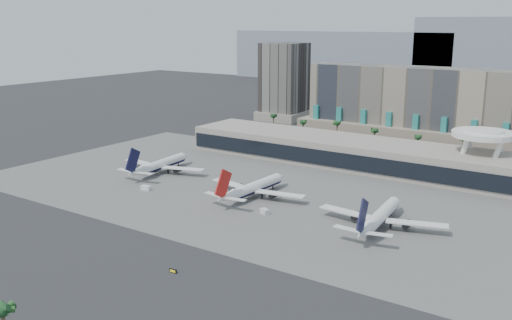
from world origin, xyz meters
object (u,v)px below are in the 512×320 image
Objects in this scene: airliner_right at (380,216)px; service_vehicle_b at (265,211)px; airliner_left at (161,164)px; service_vehicle_a at (146,188)px; airliner_centre at (254,187)px; taxiway_sign at (173,271)px.

service_vehicle_b is at bearing -171.05° from airliner_right.
airliner_left is 72.61m from service_vehicle_b.
service_vehicle_b is at bearing -4.64° from service_vehicle_a.
airliner_centre is at bearing 170.05° from airliner_right.
airliner_left is 11.19× the size of service_vehicle_a.
airliner_right is 11.42× the size of service_vehicle_a.
airliner_right is at bearing -11.41° from airliner_left.
airliner_centre is at bearing 157.94° from service_vehicle_b.
airliner_right is (108.43, -10.66, 0.08)m from airliner_left.
airliner_right reaches higher than taxiway_sign.
airliner_left reaches higher than service_vehicle_a.
service_vehicle_b reaches higher than taxiway_sign.
taxiway_sign is (75.65, -75.06, -3.31)m from airliner_left.
airliner_centre reaches higher than airliner_left.
service_vehicle_b is (69.54, -20.65, -2.93)m from airliner_left.
service_vehicle_b is 1.49× the size of taxiway_sign.
airliner_left is at bearing -174.09° from service_vehicle_b.
taxiway_sign is (20.53, -68.58, -3.33)m from airliner_centre.
airliner_centre is 20.44m from service_vehicle_b.
airliner_left is 55.50m from airliner_centre.
airliner_right reaches higher than airliner_left.
airliner_centre is 0.99× the size of airliner_right.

